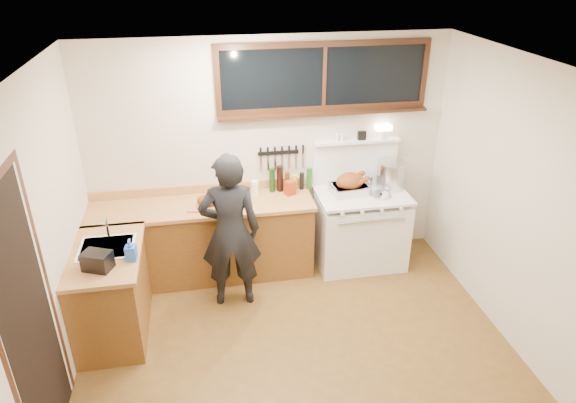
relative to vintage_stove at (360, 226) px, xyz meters
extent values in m
cube|color=brown|center=(-1.00, -1.41, -0.48)|extent=(4.00, 3.50, 0.02)
cube|color=beige|center=(-1.00, 0.36, 0.83)|extent=(4.00, 0.05, 2.60)
cube|color=beige|center=(-1.00, -3.19, 0.83)|extent=(4.00, 0.05, 2.60)
cube|color=beige|center=(-3.03, -1.41, 0.83)|extent=(0.05, 3.50, 2.60)
cube|color=beige|center=(1.02, -1.41, 0.83)|extent=(0.05, 3.50, 2.60)
cube|color=white|center=(-1.00, -1.41, 2.16)|extent=(4.00, 3.50, 0.05)
cube|color=brown|center=(-1.80, 0.04, -0.04)|extent=(2.40, 0.60, 0.86)
cube|color=#BA844A|center=(-1.80, 0.03, 0.41)|extent=(2.44, 0.64, 0.04)
cube|color=#BA844A|center=(-1.80, 0.32, 0.48)|extent=(2.40, 0.03, 0.10)
sphere|color=#B78C38|center=(-2.80, -0.24, 0.23)|extent=(0.03, 0.03, 0.03)
sphere|color=#B78C38|center=(-2.30, -0.24, 0.23)|extent=(0.03, 0.03, 0.03)
sphere|color=#B78C38|center=(-1.80, -0.24, 0.23)|extent=(0.03, 0.03, 0.03)
sphere|color=#B78C38|center=(-1.30, -0.24, 0.23)|extent=(0.03, 0.03, 0.03)
sphere|color=#B78C38|center=(-0.85, -0.24, 0.23)|extent=(0.03, 0.03, 0.03)
cube|color=brown|center=(-2.70, -0.79, -0.04)|extent=(0.60, 1.05, 0.86)
cube|color=#BA844A|center=(-2.69, -0.79, 0.41)|extent=(0.64, 1.09, 0.04)
cube|color=white|center=(-2.68, -0.71, 0.37)|extent=(0.45, 0.40, 0.14)
cube|color=white|center=(-2.68, -0.71, 0.44)|extent=(0.50, 0.45, 0.01)
cylinder|color=silver|center=(-2.68, -0.53, 0.55)|extent=(0.02, 0.02, 0.24)
cylinder|color=silver|center=(-2.68, -0.61, 0.66)|extent=(0.02, 0.18, 0.02)
cube|color=white|center=(0.00, -0.01, -0.06)|extent=(1.00, 0.70, 0.82)
cube|color=white|center=(0.00, -0.01, 0.42)|extent=(1.02, 0.72, 0.03)
cube|color=white|center=(0.00, -0.35, 0.05)|extent=(0.88, 0.02, 0.46)
cylinder|color=silver|center=(0.00, -0.38, 0.27)|extent=(0.75, 0.02, 0.02)
cylinder|color=white|center=(-0.33, -0.37, 0.38)|extent=(0.04, 0.03, 0.04)
cylinder|color=white|center=(-0.11, -0.37, 0.38)|extent=(0.04, 0.03, 0.04)
cylinder|color=white|center=(0.11, -0.37, 0.38)|extent=(0.04, 0.03, 0.04)
cylinder|color=white|center=(0.33, -0.37, 0.38)|extent=(0.04, 0.03, 0.04)
cube|color=white|center=(0.00, 0.31, 0.68)|extent=(1.00, 0.05, 0.50)
cube|color=white|center=(0.00, 0.28, 0.95)|extent=(1.00, 0.12, 0.03)
cylinder|color=white|center=(0.30, 0.28, 1.01)|extent=(0.10, 0.10, 0.10)
cube|color=#FFE5B2|center=(0.30, 0.28, 1.09)|extent=(0.18, 0.09, 0.06)
cube|color=black|center=(0.05, 0.28, 1.01)|extent=(0.09, 0.05, 0.10)
cylinder|color=white|center=(-0.18, 0.28, 1.01)|extent=(0.04, 0.04, 0.09)
cylinder|color=white|center=(-0.24, 0.28, 1.01)|extent=(0.04, 0.04, 0.09)
cube|color=black|center=(-0.40, 0.32, 1.68)|extent=(2.20, 0.01, 0.62)
cube|color=black|center=(-0.40, 0.32, 2.02)|extent=(2.32, 0.04, 0.06)
cube|color=black|center=(-0.40, 0.32, 1.34)|extent=(2.32, 0.04, 0.06)
cube|color=black|center=(-1.53, 0.32, 1.68)|extent=(0.06, 0.04, 0.62)
cube|color=black|center=(0.73, 0.32, 1.68)|extent=(0.06, 0.04, 0.62)
cube|color=black|center=(-0.40, 0.32, 1.68)|extent=(0.04, 0.04, 0.62)
cube|color=black|center=(-0.40, 0.27, 1.30)|extent=(2.32, 0.13, 0.03)
cube|color=black|center=(-2.99, -1.96, 0.58)|extent=(0.01, 0.86, 2.10)
cube|color=black|center=(-2.99, -2.45, 0.58)|extent=(0.01, 0.07, 2.10)
cube|color=black|center=(-2.99, -1.48, 0.58)|extent=(0.01, 0.07, 2.10)
cube|color=black|center=(-0.90, 0.33, 0.85)|extent=(0.46, 0.02, 0.04)
cube|color=silver|center=(-1.10, 0.31, 0.74)|extent=(0.02, 0.00, 0.18)
cube|color=black|center=(-1.10, 0.31, 0.88)|extent=(0.02, 0.02, 0.10)
cube|color=silver|center=(-1.02, 0.31, 0.74)|extent=(0.02, 0.00, 0.18)
cube|color=black|center=(-1.02, 0.31, 0.88)|extent=(0.02, 0.02, 0.10)
cube|color=silver|center=(-0.94, 0.31, 0.74)|extent=(0.02, 0.00, 0.18)
cube|color=black|center=(-0.94, 0.31, 0.88)|extent=(0.02, 0.02, 0.10)
cube|color=silver|center=(-0.86, 0.31, 0.74)|extent=(0.03, 0.00, 0.18)
cube|color=black|center=(-0.86, 0.31, 0.88)|extent=(0.02, 0.02, 0.10)
cube|color=silver|center=(-0.78, 0.31, 0.74)|extent=(0.03, 0.00, 0.18)
cube|color=black|center=(-0.78, 0.31, 0.88)|extent=(0.02, 0.02, 0.10)
cube|color=silver|center=(-0.70, 0.31, 0.74)|extent=(0.03, 0.00, 0.18)
cube|color=black|center=(-0.70, 0.31, 0.88)|extent=(0.02, 0.02, 0.10)
cube|color=silver|center=(-0.62, 0.31, 0.74)|extent=(0.03, 0.00, 0.18)
cube|color=black|center=(-0.62, 0.31, 0.88)|extent=(0.02, 0.02, 0.10)
imported|color=black|center=(-1.53, -0.50, 0.37)|extent=(0.63, 0.42, 1.67)
imported|color=blue|center=(-2.43, -0.96, 0.54)|extent=(0.10, 0.10, 0.21)
cube|color=black|center=(-2.70, -1.06, 0.51)|extent=(0.28, 0.24, 0.16)
cube|color=#BA844A|center=(-1.73, -0.04, 0.44)|extent=(0.43, 0.36, 0.02)
ellipsoid|color=brown|center=(-1.73, -0.04, 0.51)|extent=(0.24, 0.19, 0.12)
sphere|color=brown|center=(-1.64, 0.01, 0.53)|extent=(0.05, 0.05, 0.05)
sphere|color=brown|center=(-1.64, -0.09, 0.53)|extent=(0.05, 0.05, 0.05)
cube|color=silver|center=(-0.14, 0.03, 0.48)|extent=(0.44, 0.35, 0.10)
cube|color=#3F3F42|center=(-0.14, 0.03, 0.52)|extent=(0.39, 0.30, 0.03)
torus|color=silver|center=(-0.36, 0.03, 0.53)|extent=(0.03, 0.10, 0.10)
torus|color=silver|center=(0.07, 0.03, 0.53)|extent=(0.03, 0.10, 0.10)
ellipsoid|color=brown|center=(-0.14, 0.03, 0.57)|extent=(0.34, 0.27, 0.20)
cylinder|color=brown|center=(-0.03, -0.05, 0.59)|extent=(0.12, 0.06, 0.09)
sphere|color=brown|center=(0.03, -0.05, 0.63)|extent=(0.06, 0.06, 0.06)
cylinder|color=brown|center=(-0.03, 0.10, 0.59)|extent=(0.12, 0.06, 0.09)
sphere|color=brown|center=(0.03, 0.10, 0.63)|extent=(0.06, 0.06, 0.06)
cylinder|color=silver|center=(0.37, 0.10, 0.58)|extent=(0.41, 0.41, 0.30)
cylinder|color=silver|center=(0.09, 0.19, 0.50)|extent=(0.23, 0.23, 0.13)
cylinder|color=black|center=(0.04, 0.30, 0.55)|extent=(0.09, 0.17, 0.02)
cylinder|color=silver|center=(0.18, -0.12, 0.44)|extent=(0.29, 0.29, 0.02)
sphere|color=black|center=(0.18, -0.12, 0.46)|extent=(0.03, 0.03, 0.03)
cube|color=#972D10|center=(-0.81, 0.10, 0.51)|extent=(0.13, 0.12, 0.16)
cylinder|color=white|center=(-1.19, 0.18, 0.51)|extent=(0.11, 0.11, 0.16)
cylinder|color=black|center=(-0.99, 0.22, 0.57)|extent=(0.06, 0.06, 0.28)
cylinder|color=black|center=(-0.90, 0.22, 0.58)|extent=(0.07, 0.07, 0.30)
cylinder|color=black|center=(-0.82, 0.22, 0.54)|extent=(0.06, 0.06, 0.22)
cylinder|color=black|center=(-0.74, 0.22, 0.52)|extent=(0.06, 0.06, 0.18)
cylinder|color=black|center=(-0.65, 0.22, 0.53)|extent=(0.05, 0.05, 0.20)
cylinder|color=black|center=(-0.56, 0.22, 0.56)|extent=(0.06, 0.06, 0.25)
camera|label=1|loc=(-1.75, -4.99, 2.93)|focal=32.00mm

